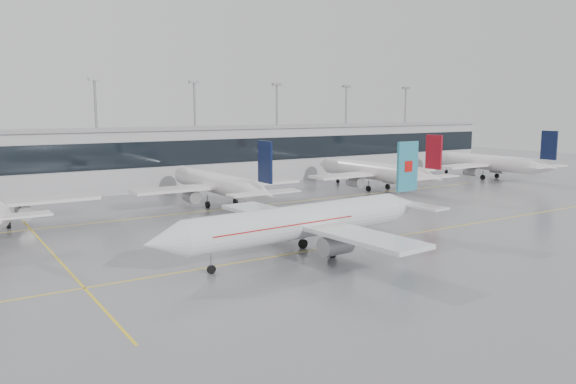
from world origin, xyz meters
TOP-DOWN VIEW (x-y plane):
  - ground at (0.00, 0.00)m, footprint 320.00×320.00m
  - taxi_line_main at (0.00, 0.00)m, footprint 120.00×0.25m
  - taxi_line_north at (0.00, 30.00)m, footprint 120.00×0.25m
  - taxi_line_cross at (-30.00, 15.00)m, footprint 0.25×60.00m
  - terminal at (0.00, 62.00)m, footprint 180.00×15.00m
  - terminal_glass at (0.00, 54.45)m, footprint 180.00×0.20m
  - terminal_roof at (0.00, 62.00)m, footprint 182.00×16.00m
  - light_masts at (0.00, 68.00)m, footprint 156.40×1.00m
  - air_canada_jet at (-5.86, -1.35)m, footprint 38.16×31.03m
  - parked_jet_c at (-0.00, 33.69)m, footprint 29.64×36.96m
  - parked_jet_d at (35.00, 33.69)m, footprint 29.64×36.96m
  - parked_jet_e at (70.00, 33.69)m, footprint 29.64×36.96m

SIDE VIEW (x-z plane):
  - ground at x=0.00m, z-range 0.00..0.00m
  - taxi_line_main at x=0.00m, z-range 0.00..0.01m
  - taxi_line_north at x=0.00m, z-range 0.00..0.01m
  - taxi_line_cross at x=-30.00m, z-range 0.00..0.01m
  - parked_jet_c at x=0.00m, z-range -2.15..9.57m
  - parked_jet_d at x=35.00m, z-range -2.15..9.57m
  - parked_jet_e at x=70.00m, z-range -2.15..9.57m
  - air_canada_jet at x=-5.86m, z-range -2.20..9.96m
  - terminal at x=0.00m, z-range 0.00..12.00m
  - terminal_glass at x=0.00m, z-range 5.00..10.00m
  - terminal_roof at x=0.00m, z-range 12.00..12.40m
  - light_masts at x=0.00m, z-range 2.04..24.64m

